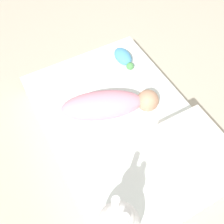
% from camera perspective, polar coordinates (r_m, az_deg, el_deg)
% --- Properties ---
extents(ground_plane, '(12.00, 12.00, 0.00)m').
position_cam_1_polar(ground_plane, '(1.70, 1.99, -4.72)').
color(ground_plane, '#B2A893').
extents(bed_mattress, '(1.25, 0.86, 0.16)m').
position_cam_1_polar(bed_mattress, '(1.63, 2.06, -3.36)').
color(bed_mattress, white).
rests_on(bed_mattress, ground_plane).
extents(burp_cloth, '(0.17, 0.20, 0.02)m').
position_cam_1_polar(burp_cloth, '(1.62, 6.45, 1.16)').
color(burp_cloth, white).
rests_on(burp_cloth, bed_mattress).
extents(swaddled_baby, '(0.33, 0.58, 0.16)m').
position_cam_1_polar(swaddled_baby, '(1.53, -0.71, 1.65)').
color(swaddled_baby, pink).
rests_on(swaddled_baby, bed_mattress).
extents(pillow, '(0.37, 0.29, 0.10)m').
position_cam_1_polar(pillow, '(1.50, 17.87, -6.66)').
color(pillow, white).
rests_on(pillow, bed_mattress).
extents(bunny_plush, '(0.19, 0.19, 0.36)m').
position_cam_1_polar(bunny_plush, '(1.22, 1.52, -22.89)').
color(bunny_plush, white).
rests_on(bunny_plush, bed_mattress).
extents(turtle_plush, '(0.20, 0.10, 0.08)m').
position_cam_1_polar(turtle_plush, '(1.85, 2.52, 11.85)').
color(turtle_plush, '#4C99C6').
rests_on(turtle_plush, bed_mattress).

